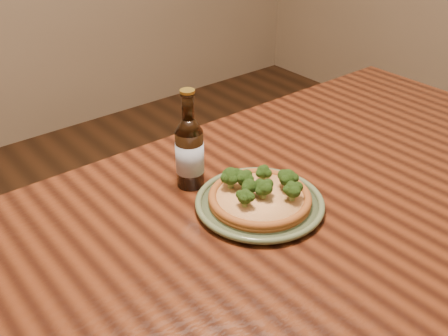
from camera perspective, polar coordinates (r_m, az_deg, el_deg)
table at (r=1.19m, az=8.67°, el=-7.74°), size 1.60×0.90×0.75m
plate at (r=1.11m, az=3.90°, el=-3.84°), size 0.27×0.27×0.02m
pizza at (r=1.10m, az=3.92°, el=-3.01°), size 0.22×0.22×0.06m
beer_bottle at (r=1.14m, az=-3.77°, el=1.81°), size 0.06×0.06×0.23m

